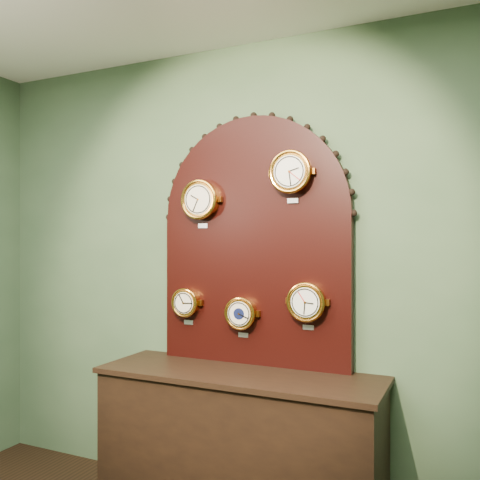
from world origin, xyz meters
The scene contains 8 objects.
wall_back centered at (0.00, 2.50, 1.40)m, with size 4.00×4.00×0.00m, color #415A3E.
shop_counter centered at (0.00, 2.23, 0.40)m, with size 1.60×0.50×0.80m, color black.
display_board centered at (0.00, 2.45, 1.63)m, with size 1.26×0.06×1.53m.
roman_clock centered at (-0.33, 2.38, 1.83)m, with size 0.25×0.08×0.30m.
arabic_clock centered at (0.26, 2.38, 1.97)m, with size 0.25×0.08×0.30m.
hygrometer centered at (-0.44, 2.38, 1.19)m, with size 0.18×0.08×0.24m.
barometer centered at (-0.05, 2.38, 1.14)m, with size 0.20×0.08×0.25m.
tide_clock centered at (0.35, 2.38, 1.23)m, with size 0.23×0.08×0.28m.
Camera 1 is at (1.22, -0.41, 1.58)m, focal length 38.43 mm.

